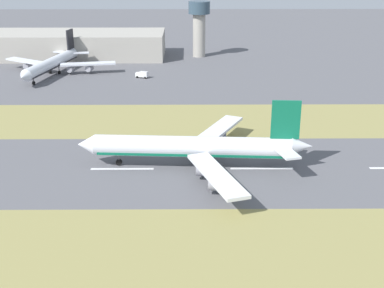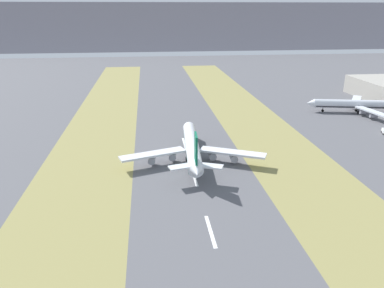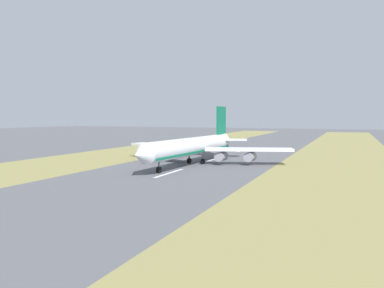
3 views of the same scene
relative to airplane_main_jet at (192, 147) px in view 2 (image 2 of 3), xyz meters
The scene contains 9 objects.
ground_plane 6.99m from the airplane_main_jet, 112.02° to the right, with size 800.00×800.00×0.00m, color #56565B.
grass_median_west 46.83m from the airplane_main_jet, behind, with size 40.00×600.00×0.01m, color olive.
grass_median_east 44.21m from the airplane_main_jet, ahead, with size 40.00×600.00×0.01m, color olive.
centreline_dash_near 58.42m from the airplane_main_jet, 91.31° to the right, with size 1.20×18.00×0.01m, color silver.
centreline_dash_mid 19.12m from the airplane_main_jet, 94.20° to the right, with size 1.20×18.00×0.01m, color silver.
centreline_dash_far 22.75m from the airplane_main_jet, 93.47° to the left, with size 1.20×18.00×0.01m, color silver.
airplane_main_jet is the anchor object (origin of this frame).
airplane_parked_apron 136.23m from the airplane_main_jet, 30.50° to the left, with size 61.58×57.97×18.64m.
mountain_ridge 517.66m from the airplane_main_jet, 90.15° to the left, with size 800.00×120.00×74.44m, color gray.
Camera 2 is at (-17.57, -152.78, 64.58)m, focal length 35.00 mm.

